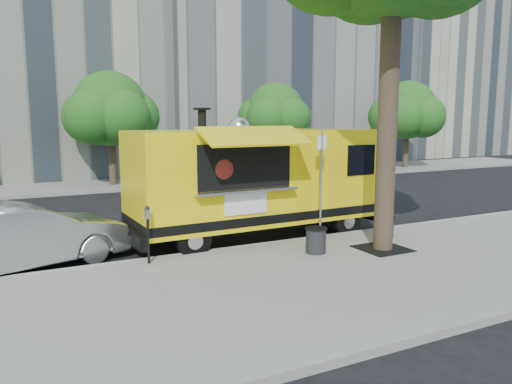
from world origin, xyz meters
TOP-DOWN VIEW (x-y plane):
  - ground at (0.00, 0.00)m, footprint 120.00×120.00m
  - sidewalk at (0.00, -4.00)m, footprint 60.00×6.00m
  - curb at (0.00, -0.93)m, footprint 60.00×0.14m
  - far_sidewalk at (0.00, 13.50)m, footprint 60.00×5.00m
  - building_mid at (12.00, 23.00)m, footprint 20.00×14.00m
  - building_right at (30.00, 24.00)m, footprint 16.00×12.00m
  - tree_well at (2.60, -2.80)m, footprint 1.20×1.20m
  - far_tree_b at (-1.00, 12.70)m, footprint 3.60×3.60m
  - far_tree_c at (8.00, 12.40)m, footprint 3.24×3.24m
  - far_tree_d at (18.00, 12.60)m, footprint 3.78×3.78m
  - sign_post at (1.55, -1.55)m, footprint 0.28×0.06m
  - parking_meter at (-3.00, -1.35)m, footprint 0.11×0.11m
  - food_truck at (0.52, 0.17)m, footprint 7.47×3.61m
  - sedan at (-5.48, 0.00)m, footprint 4.87×2.82m
  - trash_bin_left at (0.88, -2.35)m, footprint 0.53×0.53m
  - trash_bin_right at (3.50, -1.87)m, footprint 0.49×0.49m

SIDE VIEW (x-z plane):
  - ground at x=0.00m, z-range 0.00..0.00m
  - sidewalk at x=0.00m, z-range 0.00..0.15m
  - curb at x=0.00m, z-range -0.01..0.15m
  - far_sidewalk at x=0.00m, z-range 0.00..0.15m
  - tree_well at x=2.60m, z-range 0.14..0.17m
  - trash_bin_right at x=3.50m, z-range 0.17..0.76m
  - trash_bin_left at x=0.88m, z-range 0.17..0.81m
  - sedan at x=-5.48m, z-range 0.00..1.52m
  - parking_meter at x=-3.00m, z-range 0.31..1.65m
  - food_truck at x=0.52m, z-range -0.11..3.56m
  - sign_post at x=1.55m, z-range 0.35..3.35m
  - far_tree_c at x=8.00m, z-range 1.11..6.32m
  - far_tree_b at x=-1.00m, z-range 1.08..6.58m
  - far_tree_d at x=18.00m, z-range 1.07..6.71m
  - building_right at x=30.00m, z-range 0.00..16.00m
  - building_mid at x=12.00m, z-range 0.00..20.00m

